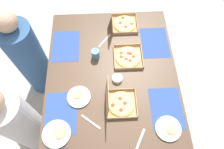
# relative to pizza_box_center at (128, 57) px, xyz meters

# --- Properties ---
(ground_plane) EXTENTS (6.00, 6.00, 0.00)m
(ground_plane) POSITION_rel_pizza_box_center_xyz_m (-0.17, 0.16, -0.77)
(ground_plane) COLOR beige
(dining_table) EXTENTS (1.48, 1.16, 0.76)m
(dining_table) POSITION_rel_pizza_box_center_xyz_m (-0.17, 0.16, -0.11)
(dining_table) COLOR #3F3328
(dining_table) RESTS_ON ground_plane
(placemat_near_left) EXTENTS (0.36, 0.26, 0.00)m
(placemat_near_left) POSITION_rel_pizza_box_center_xyz_m (-0.50, -0.27, -0.01)
(placemat_near_left) COLOR #2D4C9E
(placemat_near_left) RESTS_ON dining_table
(placemat_near_right) EXTENTS (0.36, 0.26, 0.00)m
(placemat_near_right) POSITION_rel_pizza_box_center_xyz_m (0.16, -0.27, -0.01)
(placemat_near_right) COLOR #2D4C9E
(placemat_near_right) RESTS_ON dining_table
(placemat_far_left) EXTENTS (0.36, 0.26, 0.00)m
(placemat_far_left) POSITION_rel_pizza_box_center_xyz_m (-0.50, 0.59, -0.01)
(placemat_far_left) COLOR #2D4C9E
(placemat_far_left) RESTS_ON dining_table
(placemat_far_right) EXTENTS (0.36, 0.26, 0.00)m
(placemat_far_right) POSITION_rel_pizza_box_center_xyz_m (0.16, 0.59, -0.01)
(placemat_far_right) COLOR #2D4C9E
(placemat_far_right) RESTS_ON dining_table
(pizza_box_center) EXTENTS (0.26, 0.26, 0.04)m
(pizza_box_center) POSITION_rel_pizza_box_center_xyz_m (0.00, 0.00, 0.00)
(pizza_box_center) COLOR tan
(pizza_box_center) RESTS_ON dining_table
(pizza_box_corner_left) EXTENTS (0.25, 0.25, 0.29)m
(pizza_box_corner_left) POSITION_rel_pizza_box_center_xyz_m (-0.45, 0.12, 0.03)
(pizza_box_corner_left) COLOR tan
(pizza_box_corner_left) RESTS_ON dining_table
(pizza_box_edge_far) EXTENTS (0.25, 0.27, 0.29)m
(pizza_box_edge_far) POSITION_rel_pizza_box_center_xyz_m (0.40, 0.03, 0.03)
(pizza_box_edge_far) COLOR tan
(pizza_box_edge_far) RESTS_ON dining_table
(plate_middle) EXTENTS (0.20, 0.20, 0.03)m
(plate_middle) POSITION_rel_pizza_box_center_xyz_m (-0.67, -0.26, -0.00)
(plate_middle) COLOR white
(plate_middle) RESTS_ON dining_table
(plate_near_right) EXTENTS (0.22, 0.22, 0.03)m
(plate_near_right) POSITION_rel_pizza_box_center_xyz_m (-0.67, 0.60, -0.00)
(plate_near_right) COLOR white
(plate_near_right) RESTS_ON dining_table
(plate_near_left) EXTENTS (0.20, 0.20, 0.03)m
(plate_near_left) POSITION_rel_pizza_box_center_xyz_m (-0.37, 0.45, -0.00)
(plate_near_left) COLOR white
(plate_near_left) RESTS_ON dining_table
(cup_spare) EXTENTS (0.07, 0.07, 0.09)m
(cup_spare) POSITION_rel_pizza_box_center_xyz_m (0.02, 0.30, 0.04)
(cup_spare) COLOR teal
(cup_spare) RESTS_ON dining_table
(condiment_bowl) EXTENTS (0.09, 0.09, 0.04)m
(condiment_bowl) POSITION_rel_pizza_box_center_xyz_m (-0.22, 0.11, 0.01)
(condiment_bowl) COLOR white
(condiment_bowl) RESTS_ON dining_table
(knife_by_near_left) EXTENTS (0.19, 0.11, 0.00)m
(knife_by_near_left) POSITION_rel_pizza_box_center_xyz_m (-0.76, -0.02, -0.01)
(knife_by_near_left) COLOR #B7B7BC
(knife_by_near_left) RESTS_ON dining_table
(fork_by_far_left) EXTENTS (0.13, 0.16, 0.00)m
(fork_by_far_left) POSITION_rel_pizza_box_center_xyz_m (-0.59, 0.34, -0.01)
(fork_by_far_left) COLOR #B7B7BC
(fork_by_far_left) RESTS_ON dining_table
(fork_by_far_right) EXTENTS (0.16, 0.13, 0.00)m
(fork_by_far_right) POSITION_rel_pizza_box_center_xyz_m (0.20, 0.21, -0.01)
(fork_by_far_right) COLOR #B7B7BC
(fork_by_far_right) RESTS_ON dining_table
(diner_left_seat) EXTENTS (0.32, 0.32, 1.16)m
(diner_left_seat) POSITION_rel_pizza_box_center_xyz_m (-0.50, 1.00, -0.25)
(diner_left_seat) COLOR white
(diner_left_seat) RESTS_ON ground_plane
(diner_right_seat) EXTENTS (0.32, 0.32, 1.21)m
(diner_right_seat) POSITION_rel_pizza_box_center_xyz_m (0.16, 1.00, -0.22)
(diner_right_seat) COLOR #33598C
(diner_right_seat) RESTS_ON ground_plane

